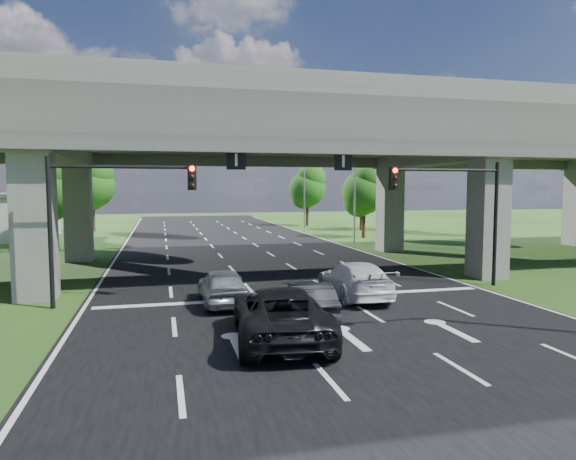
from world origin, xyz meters
name	(u,v)px	position (x,y,z in m)	size (l,w,h in m)	color
ground	(324,318)	(0.00, 0.00, 0.00)	(160.00, 160.00, 0.00)	#1F4014
road	(269,273)	(0.00, 10.00, 0.01)	(18.00, 120.00, 0.03)	black
overpass	(261,134)	(0.00, 12.00, 7.92)	(80.00, 15.00, 10.00)	#312F2C
signal_right	(457,200)	(7.82, 3.94, 4.19)	(5.76, 0.54, 6.00)	black
signal_left	(108,202)	(-7.82, 3.94, 4.19)	(5.76, 0.54, 6.00)	black
streetlight_far	(350,175)	(10.10, 24.00, 5.85)	(3.38, 0.25, 10.00)	gray
streetlight_beyond	(301,178)	(10.10, 40.00, 5.85)	(3.38, 0.25, 10.00)	gray
tree_left_near	(53,187)	(-13.95, 26.00, 4.82)	(4.50, 4.50, 7.80)	black
tree_left_mid	(36,194)	(-16.95, 34.00, 4.17)	(3.91, 3.90, 6.76)	black
tree_left_far	(93,184)	(-12.95, 42.00, 5.14)	(4.80, 4.80, 8.32)	black
tree_right_near	(364,191)	(13.05, 28.00, 4.50)	(4.20, 4.20, 7.28)	black
tree_right_mid	(362,193)	(16.05, 36.00, 4.17)	(3.91, 3.90, 6.76)	black
tree_right_far	(308,187)	(12.05, 44.00, 4.82)	(4.50, 4.50, 7.80)	black
car_silver	(222,286)	(-3.39, 3.00, 0.77)	(1.75, 4.34, 1.48)	#AFB1B7
car_dark	(309,301)	(-0.64, -0.21, 0.71)	(1.43, 4.11, 1.36)	black
car_white	(355,279)	(2.36, 3.00, 0.80)	(2.15, 5.28, 1.53)	silver
car_trailing	(280,313)	(-2.20, -2.36, 0.86)	(2.76, 5.98, 1.66)	black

